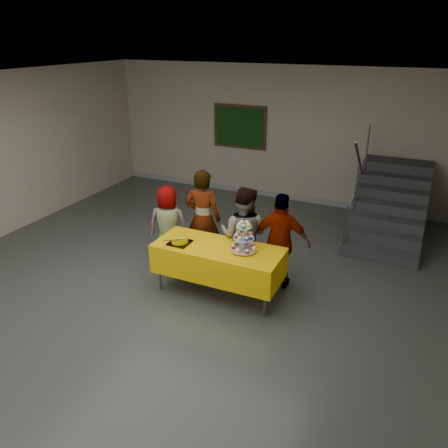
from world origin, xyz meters
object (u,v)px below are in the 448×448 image
(schoolchild_a, at_px, (168,225))
(schoolchild_c, at_px, (243,235))
(noticeboard, at_px, (240,127))
(schoolchild_b, at_px, (203,219))
(cupcake_stand, at_px, (244,239))
(bake_table, at_px, (218,260))
(bear_cake, at_px, (180,240))
(staircase, at_px, (390,207))
(schoolchild_d, at_px, (281,242))

(schoolchild_a, height_order, schoolchild_c, schoolchild_c)
(noticeboard, bearing_deg, schoolchild_a, -85.15)
(schoolchild_a, distance_m, schoolchild_b, 0.61)
(schoolchild_a, bearing_deg, cupcake_stand, 144.58)
(noticeboard, bearing_deg, cupcake_stand, -66.34)
(schoolchild_a, distance_m, noticeboard, 3.91)
(bake_table, distance_m, bear_cake, 0.64)
(bear_cake, height_order, schoolchild_a, schoolchild_a)
(schoolchild_a, height_order, staircase, staircase)
(schoolchild_a, xyz_separation_m, schoolchild_d, (1.94, 0.03, 0.08))
(noticeboard, bearing_deg, bake_table, -70.91)
(bake_table, relative_size, bear_cake, 5.25)
(bake_table, distance_m, schoolchild_d, 0.97)
(bake_table, height_order, noticeboard, noticeboard)
(bake_table, bearing_deg, bear_cake, -167.17)
(bear_cake, distance_m, staircase, 4.48)
(cupcake_stand, xyz_separation_m, schoolchild_d, (0.38, 0.54, -0.20))
(bear_cake, relative_size, schoolchild_c, 0.23)
(bear_cake, height_order, schoolchild_b, schoolchild_b)
(noticeboard, bearing_deg, bear_cake, -78.17)
(bear_cake, bearing_deg, schoolchild_b, 93.47)
(bear_cake, distance_m, schoolchild_d, 1.50)
(schoolchild_a, xyz_separation_m, noticeboard, (-0.32, 3.79, 0.92))
(schoolchild_a, bearing_deg, schoolchild_d, 163.43)
(bear_cake, bearing_deg, schoolchild_d, 27.82)
(bear_cake, relative_size, noticeboard, 0.28)
(bake_table, height_order, schoolchild_b, schoolchild_b)
(schoolchild_b, xyz_separation_m, staircase, (2.67, 2.78, -0.34))
(schoolchild_c, relative_size, staircase, 0.65)
(cupcake_stand, relative_size, schoolchild_c, 0.29)
(schoolchild_d, bearing_deg, noticeboard, -66.66)
(bake_table, bearing_deg, noticeboard, 109.09)
(bear_cake, xyz_separation_m, schoolchild_b, (-0.05, 0.84, -0.00))
(bake_table, distance_m, schoolchild_b, 0.98)
(schoolchild_a, relative_size, schoolchild_c, 0.87)
(bake_table, distance_m, noticeboard, 4.70)
(schoolchild_d, bearing_deg, bake_table, 29.24)
(cupcake_stand, height_order, schoolchild_c, schoolchild_c)
(schoolchild_b, height_order, staircase, staircase)
(noticeboard, bearing_deg, schoolchild_c, -66.22)
(bear_cake, height_order, noticeboard, noticeboard)
(schoolchild_b, bearing_deg, schoolchild_a, 8.27)
(cupcake_stand, height_order, schoolchild_a, schoolchild_a)
(staircase, bearing_deg, schoolchild_d, -113.96)
(schoolchild_c, relative_size, schoolchild_d, 1.03)
(schoolchild_a, bearing_deg, noticeboard, -102.57)
(schoolchild_b, relative_size, schoolchild_c, 1.07)
(schoolchild_b, xyz_separation_m, noticeboard, (-0.88, 3.61, 0.77))
(schoolchild_d, bearing_deg, schoolchild_b, -13.70)
(schoolchild_d, xyz_separation_m, staircase, (1.30, 2.92, -0.26))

